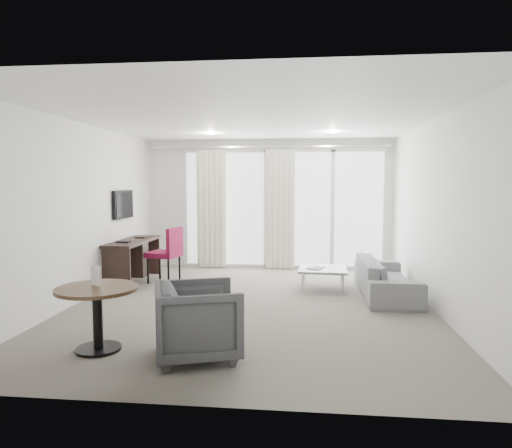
# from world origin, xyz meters

# --- Properties ---
(floor) EXTENTS (5.00, 6.00, 0.00)m
(floor) POSITION_xyz_m (0.00, 0.00, 0.00)
(floor) COLOR #6B655B
(floor) RESTS_ON ground
(ceiling) EXTENTS (5.00, 6.00, 0.00)m
(ceiling) POSITION_xyz_m (0.00, 0.00, 2.60)
(ceiling) COLOR white
(ceiling) RESTS_ON ground
(wall_left) EXTENTS (0.00, 6.00, 2.60)m
(wall_left) POSITION_xyz_m (-2.50, 0.00, 1.30)
(wall_left) COLOR silver
(wall_left) RESTS_ON ground
(wall_right) EXTENTS (0.00, 6.00, 2.60)m
(wall_right) POSITION_xyz_m (2.50, 0.00, 1.30)
(wall_right) COLOR silver
(wall_right) RESTS_ON ground
(wall_front) EXTENTS (5.00, 0.00, 2.60)m
(wall_front) POSITION_xyz_m (0.00, -3.00, 1.30)
(wall_front) COLOR silver
(wall_front) RESTS_ON ground
(window_panel) EXTENTS (4.00, 0.02, 2.38)m
(window_panel) POSITION_xyz_m (0.30, 2.98, 1.20)
(window_panel) COLOR white
(window_panel) RESTS_ON ground
(window_frame) EXTENTS (4.10, 0.06, 2.44)m
(window_frame) POSITION_xyz_m (0.30, 2.97, 1.20)
(window_frame) COLOR white
(window_frame) RESTS_ON ground
(curtain_left) EXTENTS (0.60, 0.20, 2.38)m
(curtain_left) POSITION_xyz_m (-1.15, 2.82, 1.20)
(curtain_left) COLOR beige
(curtain_left) RESTS_ON ground
(curtain_right) EXTENTS (0.60, 0.20, 2.38)m
(curtain_right) POSITION_xyz_m (0.25, 2.82, 1.20)
(curtain_right) COLOR beige
(curtain_right) RESTS_ON ground
(curtain_track) EXTENTS (4.80, 0.04, 0.04)m
(curtain_track) POSITION_xyz_m (0.00, 2.82, 2.45)
(curtain_track) COLOR #B2B2B7
(curtain_track) RESTS_ON ceiling
(downlight_a) EXTENTS (0.12, 0.12, 0.02)m
(downlight_a) POSITION_xyz_m (-0.90, 1.60, 2.59)
(downlight_a) COLOR #FFE0B2
(downlight_a) RESTS_ON ceiling
(downlight_b) EXTENTS (0.12, 0.12, 0.02)m
(downlight_b) POSITION_xyz_m (1.20, 1.60, 2.59)
(downlight_b) COLOR #FFE0B2
(downlight_b) RESTS_ON ceiling
(desk) EXTENTS (0.49, 1.56, 0.73)m
(desk) POSITION_xyz_m (-2.24, 1.30, 0.37)
(desk) COLOR black
(desk) RESTS_ON floor
(tv) EXTENTS (0.05, 0.80, 0.50)m
(tv) POSITION_xyz_m (-2.46, 1.45, 1.35)
(tv) COLOR black
(tv) RESTS_ON wall_left
(desk_chair) EXTENTS (0.62, 0.60, 0.97)m
(desk_chair) POSITION_xyz_m (-1.69, 1.32, 0.48)
(desk_chair) COLOR maroon
(desk_chair) RESTS_ON floor
(round_table) EXTENTS (1.03, 1.03, 0.66)m
(round_table) POSITION_xyz_m (-1.37, -1.94, 0.33)
(round_table) COLOR #402C19
(round_table) RESTS_ON floor
(menu_card) EXTENTS (0.11, 0.06, 0.20)m
(menu_card) POSITION_xyz_m (-1.40, -1.88, 0.72)
(menu_card) COLOR white
(menu_card) RESTS_ON round_table
(tub_armchair) EXTENTS (1.03, 1.01, 0.74)m
(tub_armchair) POSITION_xyz_m (-0.30, -2.02, 0.37)
(tub_armchair) COLOR #3E3E40
(tub_armchair) RESTS_ON floor
(coffee_table) EXTENTS (0.80, 0.80, 0.34)m
(coffee_table) POSITION_xyz_m (1.04, 1.09, 0.17)
(coffee_table) COLOR gray
(coffee_table) RESTS_ON floor
(remote) EXTENTS (0.09, 0.17, 0.02)m
(remote) POSITION_xyz_m (0.95, 1.11, 0.36)
(remote) COLOR black
(remote) RESTS_ON coffee_table
(magazine) EXTENTS (0.30, 0.33, 0.02)m
(magazine) POSITION_xyz_m (0.93, 1.06, 0.36)
(magazine) COLOR gray
(magazine) RESTS_ON coffee_table
(sofa) EXTENTS (0.75, 1.93, 0.56)m
(sofa) POSITION_xyz_m (2.00, 0.76, 0.28)
(sofa) COLOR slate
(sofa) RESTS_ON floor
(terrace_slab) EXTENTS (5.60, 3.00, 0.12)m
(terrace_slab) POSITION_xyz_m (0.30, 4.50, -0.06)
(terrace_slab) COLOR #4D4D50
(terrace_slab) RESTS_ON ground
(rattan_chair_a) EXTENTS (0.67, 0.67, 0.78)m
(rattan_chair_a) POSITION_xyz_m (1.25, 3.77, 0.39)
(rattan_chair_a) COLOR brown
(rattan_chair_a) RESTS_ON terrace_slab
(rattan_chair_b) EXTENTS (0.61, 0.61, 0.79)m
(rattan_chair_b) POSITION_xyz_m (1.98, 5.11, 0.39)
(rattan_chair_b) COLOR brown
(rattan_chair_b) RESTS_ON terrace_slab
(rattan_table) EXTENTS (0.68, 0.68, 0.53)m
(rattan_table) POSITION_xyz_m (1.77, 3.97, 0.27)
(rattan_table) COLOR brown
(rattan_table) RESTS_ON terrace_slab
(balustrade) EXTENTS (5.50, 0.06, 1.05)m
(balustrade) POSITION_xyz_m (0.30, 5.95, 0.50)
(balustrade) COLOR #B2B2B7
(balustrade) RESTS_ON terrace_slab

